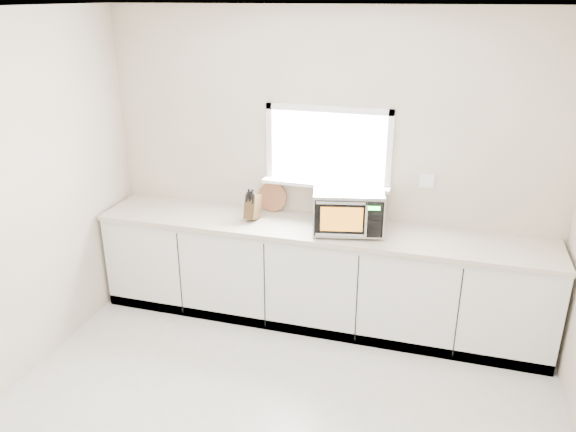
% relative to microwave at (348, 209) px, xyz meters
% --- Properties ---
extents(back_wall, '(4.00, 0.17, 2.70)m').
position_rel_microwave_xyz_m(back_wall, '(-0.25, 0.31, 0.25)').
color(back_wall, beige).
rests_on(back_wall, ground).
extents(cabinets, '(3.92, 0.60, 0.88)m').
position_rel_microwave_xyz_m(cabinets, '(-0.25, 0.02, -0.67)').
color(cabinets, silver).
rests_on(cabinets, ground).
extents(countertop, '(3.92, 0.64, 0.04)m').
position_rel_microwave_xyz_m(countertop, '(-0.25, 0.01, -0.21)').
color(countertop, beige).
rests_on(countertop, cabinets).
extents(microwave, '(0.65, 0.55, 0.37)m').
position_rel_microwave_xyz_m(microwave, '(0.00, 0.00, 0.00)').
color(microwave, black).
rests_on(microwave, countertop).
extents(knife_block, '(0.11, 0.21, 0.30)m').
position_rel_microwave_xyz_m(knife_block, '(-0.84, 0.01, -0.07)').
color(knife_block, '#49341A').
rests_on(knife_block, countertop).
extents(cutting_board, '(0.27, 0.06, 0.27)m').
position_rel_microwave_xyz_m(cutting_board, '(-0.74, 0.26, -0.06)').
color(cutting_board, '#A56440').
rests_on(cutting_board, countertop).
extents(coffee_grinder, '(0.15, 0.15, 0.21)m').
position_rel_microwave_xyz_m(coffee_grinder, '(-0.11, -0.02, -0.09)').
color(coffee_grinder, '#B2B5B9').
rests_on(coffee_grinder, countertop).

